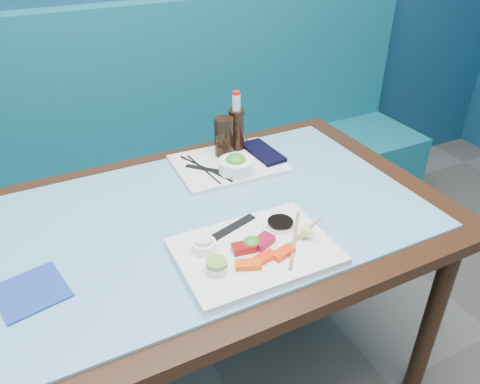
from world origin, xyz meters
name	(u,v)px	position (x,y,z in m)	size (l,w,h in m)	color
booth_bench	(142,189)	(0.00, 2.29, 0.37)	(3.00, 0.56, 1.17)	#0F5664
dining_table	(213,237)	(0.00, 1.45, 0.67)	(1.40, 0.90, 0.75)	black
glass_top	(212,213)	(0.00, 1.45, 0.75)	(1.22, 0.76, 0.01)	#5D9BBA
sashimi_plate	(255,251)	(0.02, 1.22, 0.77)	(0.40, 0.29, 0.02)	white
salmon_left	(248,265)	(-0.03, 1.17, 0.79)	(0.06, 0.03, 0.02)	#F34609
salmon_mid	(265,258)	(0.02, 1.17, 0.79)	(0.06, 0.03, 0.01)	#FF240A
salmon_right	(283,253)	(0.07, 1.17, 0.79)	(0.06, 0.03, 0.02)	#FF330A
tuna_left	(244,248)	(-0.01, 1.23, 0.79)	(0.06, 0.04, 0.02)	maroon
tuna_right	(263,242)	(0.05, 1.23, 0.79)	(0.06, 0.04, 0.02)	maroon
seaweed_garnish	(252,243)	(0.02, 1.23, 0.79)	(0.05, 0.05, 0.03)	#327D1C
ramekin_wasabi	(217,268)	(-0.10, 1.19, 0.79)	(0.05, 0.05, 0.02)	white
wasabi_fill	(216,263)	(-0.10, 1.19, 0.81)	(0.05, 0.05, 0.01)	#69A134
ramekin_ginger	(204,246)	(-0.10, 1.28, 0.79)	(0.06, 0.06, 0.03)	white
ginger_fill	(203,240)	(-0.10, 1.28, 0.81)	(0.05, 0.05, 0.01)	#F2D7C7
soy_dish	(280,225)	(0.13, 1.27, 0.79)	(0.07, 0.07, 0.01)	white
soy_fill	(280,222)	(0.13, 1.27, 0.80)	(0.07, 0.07, 0.01)	black
lemon_wedge	(309,232)	(0.17, 1.19, 0.80)	(0.05, 0.05, 0.04)	#E3EC6F
chopstick_sleeve	(232,228)	(0.01, 1.33, 0.78)	(0.16, 0.03, 0.00)	black
wooden_chopstick_a	(295,238)	(0.13, 1.21, 0.78)	(0.01, 0.01, 0.25)	#9E6E4A
wooden_chopstick_b	(298,237)	(0.14, 1.21, 0.78)	(0.01, 0.01, 0.23)	tan
serving_tray	(229,164)	(0.17, 1.68, 0.76)	(0.36, 0.27, 0.01)	silver
paper_placemat	(229,162)	(0.17, 1.68, 0.77)	(0.29, 0.21, 0.00)	silver
seaweed_bowl	(236,166)	(0.16, 1.61, 0.79)	(0.11, 0.11, 0.05)	white
seaweed_salad	(236,159)	(0.16, 1.61, 0.82)	(0.06, 0.06, 0.03)	#379121
cola_glass	(224,137)	(0.18, 1.74, 0.84)	(0.07, 0.07, 0.14)	black
navy_pouch	(263,152)	(0.30, 1.68, 0.78)	(0.08, 0.19, 0.01)	black
fork	(248,141)	(0.30, 1.79, 0.78)	(0.01, 0.01, 0.09)	white
black_chopstick_a	(203,169)	(0.07, 1.67, 0.77)	(0.01, 0.01, 0.23)	black
black_chopstick_b	(206,168)	(0.08, 1.67, 0.77)	(0.01, 0.01, 0.25)	black
tray_sleeve	(204,169)	(0.07, 1.67, 0.77)	(0.02, 0.14, 0.00)	black
cola_bottle_body	(236,131)	(0.24, 1.76, 0.84)	(0.06, 0.06, 0.16)	black
cola_bottle_neck	(236,102)	(0.24, 1.76, 0.95)	(0.03, 0.03, 0.06)	silver
cola_bottle_cap	(236,93)	(0.24, 1.76, 0.98)	(0.03, 0.03, 0.01)	red
blue_napkin	(31,291)	(-0.51, 1.34, 0.76)	(0.15, 0.15, 0.01)	navy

